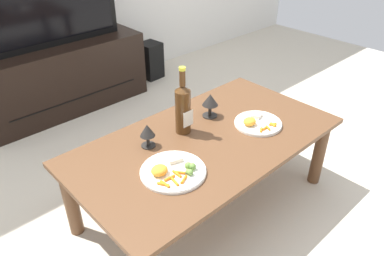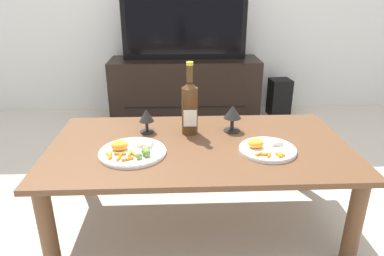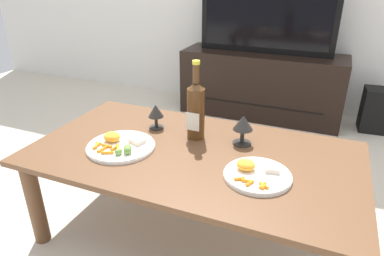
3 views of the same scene
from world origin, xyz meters
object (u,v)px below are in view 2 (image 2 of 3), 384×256
(tv_screen, at_px, (184,24))
(wine_bottle, at_px, (190,106))
(dinner_plate_right, at_px, (267,149))
(goblet_right, at_px, (233,114))
(tv_stand, at_px, (185,89))
(goblet_left, at_px, (146,117))
(floor_speaker, at_px, (279,97))
(dining_table, at_px, (199,156))
(dinner_plate_left, at_px, (132,151))

(tv_screen, xyz_separation_m, wine_bottle, (-0.01, -1.45, -0.25))
(dinner_plate_right, bearing_deg, goblet_right, 116.67)
(tv_stand, relative_size, tv_screen, 1.24)
(goblet_left, bearing_deg, wine_bottle, -4.59)
(floor_speaker, bearing_deg, tv_screen, 177.26)
(floor_speaker, distance_m, goblet_right, 1.65)
(dining_table, relative_size, floor_speaker, 4.10)
(tv_screen, height_order, floor_speaker, tv_screen)
(dining_table, xyz_separation_m, tv_stand, (-0.03, 1.58, -0.11))
(dining_table, height_order, goblet_right, goblet_right)
(dining_table, xyz_separation_m, goblet_right, (0.18, 0.15, 0.16))
(tv_stand, xyz_separation_m, wine_bottle, (-0.01, -1.45, 0.32))
(floor_speaker, height_order, goblet_left, goblet_left)
(wine_bottle, relative_size, goblet_left, 2.93)
(tv_screen, xyz_separation_m, floor_speaker, (0.88, 0.03, -0.67))
(tv_screen, relative_size, goblet_left, 8.65)
(goblet_left, relative_size, dinner_plate_right, 0.48)
(tv_screen, bearing_deg, tv_stand, 90.00)
(dining_table, relative_size, wine_bottle, 3.88)
(goblet_right, height_order, dinner_plate_right, goblet_right)
(floor_speaker, height_order, dinner_plate_right, dinner_plate_right)
(dinner_plate_right, bearing_deg, dining_table, 163.17)
(dining_table, xyz_separation_m, tv_screen, (-0.03, 1.58, 0.46))
(tv_stand, distance_m, dinner_plate_right, 1.71)
(floor_speaker, relative_size, goblet_left, 2.77)
(wine_bottle, relative_size, dinner_plate_right, 1.41)
(tv_screen, distance_m, goblet_left, 1.48)
(floor_speaker, distance_m, wine_bottle, 1.77)
(dinner_plate_left, bearing_deg, goblet_right, 26.88)
(dining_table, relative_size, dinner_plate_right, 5.47)
(tv_stand, xyz_separation_m, goblet_left, (-0.22, -1.43, 0.26))
(tv_stand, bearing_deg, floor_speaker, 1.52)
(dining_table, relative_size, tv_stand, 1.06)
(floor_speaker, bearing_deg, dinner_plate_right, -112.56)
(dinner_plate_right, bearing_deg, goblet_left, 156.45)
(dining_table, xyz_separation_m, goblet_left, (-0.26, 0.15, 0.15))
(goblet_left, bearing_deg, tv_stand, 81.12)
(dining_table, distance_m, goblet_right, 0.28)
(floor_speaker, distance_m, dinner_plate_right, 1.81)
(floor_speaker, height_order, dinner_plate_left, dinner_plate_left)
(dining_table, xyz_separation_m, dinner_plate_right, (0.30, -0.09, 0.08))
(dining_table, height_order, tv_stand, tv_stand)
(goblet_right, bearing_deg, floor_speaker, 65.07)
(dinner_plate_right, bearing_deg, tv_screen, 101.11)
(dining_table, height_order, dinner_plate_left, dinner_plate_left)
(floor_speaker, xyz_separation_m, wine_bottle, (-0.89, -1.47, 0.42))
(floor_speaker, height_order, wine_bottle, wine_bottle)
(goblet_left, distance_m, goblet_right, 0.43)
(dinner_plate_left, xyz_separation_m, dinner_plate_right, (0.60, 0.00, -0.00))
(tv_screen, relative_size, wine_bottle, 2.95)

